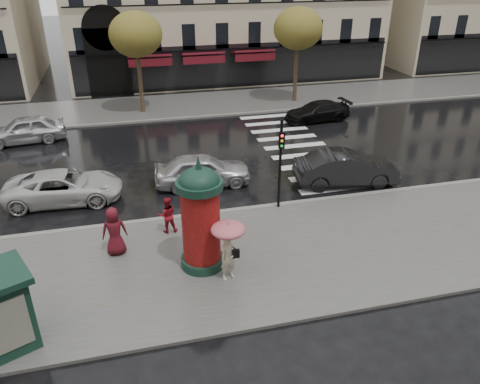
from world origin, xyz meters
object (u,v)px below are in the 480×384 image
object	(u,v)px
car_white	(64,187)
car_black	(317,111)
car_darkgrey	(346,168)
car_far_silver	(24,130)
man_burgundy	(114,231)
morris_column	(201,215)
woman_umbrella	(228,242)
traffic_light	(281,156)
woman_red	(167,215)
car_silver	(202,170)

from	to	relation	value
car_white	car_black	xyz separation A→B (m)	(15.07, 7.79, -0.06)
car_darkgrey	car_far_silver	size ratio (longest dim) A/B	1.07
man_burgundy	car_darkgrey	distance (m)	11.15
car_black	morris_column	bearing A→B (deg)	-40.86
morris_column	woman_umbrella	bearing A→B (deg)	-52.80
traffic_light	woman_umbrella	bearing A→B (deg)	-126.57
woman_umbrella	woman_red	bearing A→B (deg)	115.52
man_burgundy	car_far_silver	world-z (taller)	man_burgundy
traffic_light	car_white	size ratio (longest dim) A/B	0.78
woman_red	car_white	distance (m)	5.63
woman_umbrella	traffic_light	size ratio (longest dim) A/B	0.55
car_far_silver	woman_umbrella	bearing A→B (deg)	21.45
woman_red	car_silver	distance (m)	4.51
woman_umbrella	car_far_silver	distance (m)	17.67
car_white	car_black	size ratio (longest dim) A/B	1.15
traffic_light	car_white	world-z (taller)	traffic_light
car_white	woman_umbrella	bearing A→B (deg)	-138.68
woman_umbrella	car_silver	distance (m)	7.48
morris_column	car_silver	distance (m)	6.71
woman_red	man_burgundy	xyz separation A→B (m)	(-1.96, -1.02, 0.18)
woman_umbrella	car_silver	bearing A→B (deg)	86.65
morris_column	car_silver	xyz separation A→B (m)	(1.15, 6.48, -1.33)
car_darkgrey	car_white	xyz separation A→B (m)	(-12.72, 1.39, -0.11)
man_burgundy	car_white	distance (m)	5.34
car_silver	car_darkgrey	distance (m)	6.74
car_far_silver	woman_red	bearing A→B (deg)	22.37
car_black	car_darkgrey	bearing A→B (deg)	-19.75
woman_umbrella	car_black	distance (m)	17.76
car_silver	woman_red	bearing A→B (deg)	155.29
man_burgundy	car_far_silver	bearing A→B (deg)	-74.19
car_darkgrey	car_white	distance (m)	12.80
morris_column	car_silver	bearing A→B (deg)	79.92
man_burgundy	car_black	world-z (taller)	man_burgundy
man_burgundy	car_black	bearing A→B (deg)	-140.49
woman_red	car_silver	world-z (taller)	woman_red
woman_umbrella	morris_column	distance (m)	1.31
car_far_silver	morris_column	bearing A→B (deg)	20.85
woman_red	car_white	xyz separation A→B (m)	(-4.09, 3.86, -0.17)
car_black	car_far_silver	world-z (taller)	car_far_silver
woman_umbrella	car_darkgrey	size ratio (longest dim) A/B	0.44
woman_umbrella	car_darkgrey	world-z (taller)	woman_umbrella
car_silver	car_black	distance (m)	11.75
car_black	woman_red	bearing A→B (deg)	-48.68
morris_column	car_silver	world-z (taller)	morris_column
morris_column	car_silver	size ratio (longest dim) A/B	0.92
woman_red	man_burgundy	world-z (taller)	man_burgundy
car_white	car_darkgrey	bearing A→B (deg)	-93.11
car_silver	car_far_silver	world-z (taller)	car_far_silver
car_darkgrey	woman_umbrella	bearing A→B (deg)	137.07
man_burgundy	car_darkgrey	bearing A→B (deg)	-166.66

